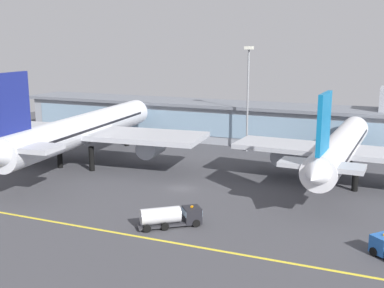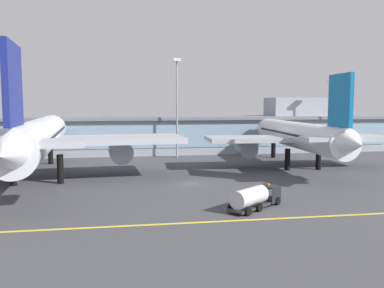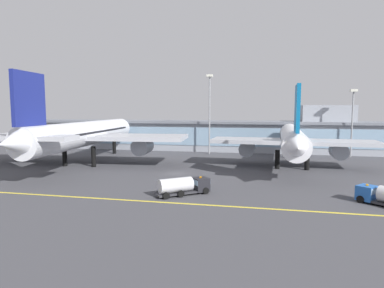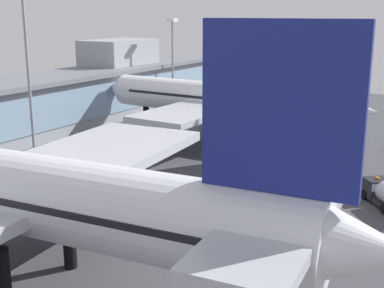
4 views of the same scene
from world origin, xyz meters
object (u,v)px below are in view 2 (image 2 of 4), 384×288
airliner_near_left (39,138)px  airliner_near_right (298,136)px  apron_light_mast_west (177,94)px  apron_light_mast_centre (330,105)px  baggage_tug_near (256,196)px

airliner_near_left → airliner_near_right: 51.26m
airliner_near_left → apron_light_mast_west: (27.70, 25.94, 8.38)m
apron_light_mast_west → apron_light_mast_centre: size_ratio=1.25×
airliner_near_left → apron_light_mast_centre: size_ratio=3.17×
apron_light_mast_west → apron_light_mast_centre: bearing=2.1°
airliner_near_right → apron_light_mast_centre: (18.33, 21.20, 6.47)m
apron_light_mast_west → airliner_near_right: bearing=-40.3°
airliner_near_left → airliner_near_right: bearing=-87.8°
apron_light_mast_west → baggage_tug_near: bearing=-85.5°
airliner_near_left → apron_light_mast_centre: airliner_near_left is taller
apron_light_mast_west → apron_light_mast_centre: 41.63m
baggage_tug_near → apron_light_mast_centre: 64.92m
airliner_near_right → baggage_tug_near: (-19.23, -30.44, -5.23)m
airliner_near_left → apron_light_mast_centre: (69.21, 27.44, 5.65)m
apron_light_mast_west → apron_light_mast_centre: (41.51, 1.51, -2.73)m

